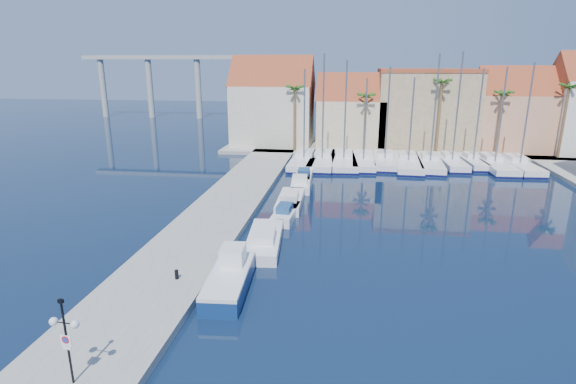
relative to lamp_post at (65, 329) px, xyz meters
name	(u,v)px	position (x,y,z in m)	size (l,w,h in m)	color
ground	(306,302)	(8.59, 8.43, -2.98)	(260.00, 260.00, 0.00)	black
quay_west	(219,213)	(-0.41, 21.93, -2.73)	(6.00, 77.00, 0.50)	gray
shore_north	(402,147)	(18.59, 56.43, -2.73)	(54.00, 16.00, 0.50)	gray
lamp_post	(65,329)	(0.00, 0.00, 0.00)	(1.28, 0.41, 3.77)	black
bollard	(177,275)	(0.75, 9.21, -2.19)	(0.23, 0.23, 0.57)	black
fishing_boat	(230,277)	(3.96, 9.38, -2.23)	(2.52, 6.50, 2.23)	navy
motorboat_west_0	(264,240)	(4.74, 15.92, -2.47)	(2.98, 7.45, 1.40)	white
motorboat_west_1	(286,213)	(5.42, 22.13, -2.47)	(1.99, 5.26, 1.40)	white
motorboat_west_2	(290,200)	(5.30, 25.79, -2.47)	(2.40, 6.94, 1.40)	white
motorboat_west_3	(301,183)	(5.58, 32.08, -2.47)	(2.46, 6.22, 1.40)	white
motorboat_west_4	(304,176)	(5.58, 35.39, -2.47)	(1.98, 5.68, 1.40)	white
sailboat_0	(305,160)	(4.78, 43.56, -2.42)	(3.33, 11.92, 12.12)	white
sailboat_1	(323,160)	(7.13, 43.88, -2.40)	(3.39, 12.04, 13.93)	white
sailboat_2	(343,160)	(9.84, 44.05, -2.41)	(3.93, 12.12, 13.20)	white
sailboat_3	(363,161)	(12.40, 44.07, -2.42)	(2.92, 10.80, 11.04)	white
sailboat_4	(385,160)	(15.19, 44.83, -2.40)	(3.11, 10.55, 12.41)	white
sailboat_5	(408,162)	(18.05, 44.04, -2.43)	(3.58, 11.95, 11.17)	white
sailboat_6	(430,163)	(20.77, 44.12, -2.39)	(3.51, 11.06, 13.89)	white
sailboat_7	(451,161)	(23.59, 45.10, -2.36)	(2.90, 9.69, 14.23)	white
sailboat_8	(472,161)	(26.28, 45.54, -2.36)	(2.74, 8.23, 12.27)	white
sailboat_9	(493,164)	(28.61, 44.64, -2.41)	(3.44, 11.44, 12.42)	white
sailboat_10	(518,165)	(31.48, 44.40, -2.39)	(3.44, 10.67, 12.92)	white
building_0	(273,105)	(-1.41, 55.43, 3.55)	(12.30, 9.00, 13.50)	beige
building_1	(351,114)	(10.59, 55.43, 2.32)	(10.30, 8.00, 11.00)	#C7B28C
building_2	(425,108)	(21.59, 56.43, 3.28)	(14.20, 10.20, 11.50)	#9A805F
building_3	(512,113)	(33.59, 55.43, 2.88)	(10.30, 8.00, 12.00)	tan
palm_0	(295,90)	(2.59, 50.43, 6.10)	(2.60, 2.60, 10.15)	brown
palm_1	(366,98)	(12.59, 50.43, 5.16)	(2.60, 2.60, 9.15)	brown
palm_2	(442,85)	(22.59, 50.43, 7.04)	(2.60, 2.60, 11.15)	brown
palm_3	(503,96)	(30.59, 50.43, 5.63)	(2.60, 2.60, 9.65)	brown
palm_4	(569,89)	(38.59, 50.43, 6.57)	(2.60, 2.60, 10.65)	brown
viaduct	(177,74)	(-30.48, 90.43, 7.27)	(48.00, 2.20, 14.45)	#9E9E99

